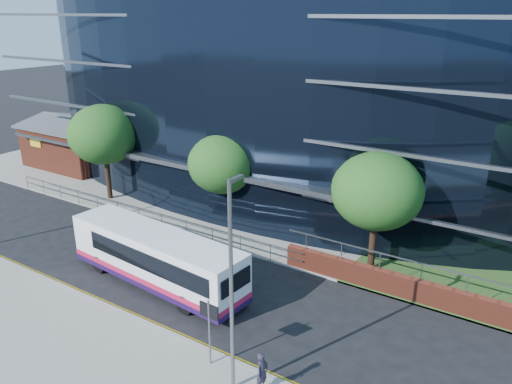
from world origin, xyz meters
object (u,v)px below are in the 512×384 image
Objects in this scene: city_bus at (157,258)px; pedestrian at (262,372)px; brick_pavilion at (77,144)px; tree_far_c at (377,191)px; tree_far_b at (223,164)px; streetlight_east at (232,284)px; street_sign at (209,319)px; tree_far_a at (104,135)px.

city_bus is 9.22m from pedestrian.
tree_far_c is (29.00, -4.50, 2.60)m from brick_pavilion.
tree_far_b reaches higher than pedestrian.
streetlight_east reaches higher than pedestrian.
city_bus is at bearing -140.23° from tree_far_c.
city_bus is at bearing -78.85° from tree_far_b.
brick_pavilion is at bearing 155.21° from city_bus.
tree_far_b is at bearing 124.08° from street_sign.
tree_far_a is at bearing 153.04° from city_bus.
streetlight_east is at bearing 119.65° from pedestrian.
brick_pavilion is 1.23× the size of tree_far_a.
streetlight_east is at bearing -95.11° from tree_far_c.
tree_far_a is 1.07× the size of tree_far_c.
street_sign is (26.50, -15.09, 0.21)m from brick_pavilion.
tree_far_a reaches higher than tree_far_b.
street_sign is 2.80m from streetlight_east.
city_bus reaches higher than pedestrian.
pedestrian is (0.94, 0.45, -3.53)m from streetlight_east.
streetlight_east reaches higher than street_sign.
tree_far_b is 0.76× the size of streetlight_east.
streetlight_east is (1.50, -0.59, 2.29)m from street_sign.
streetlight_east is at bearing -23.95° from city_bus.
pedestrian is at bearing -48.47° from tree_far_b.
city_bus is (-8.51, -7.08, -3.05)m from tree_far_c.
tree_far_c is (20.00, 0.00, -0.33)m from tree_far_a.
brick_pavilion is 5.66× the size of pedestrian.
tree_far_c is 11.48m from city_bus.
street_sign is 0.46× the size of tree_far_b.
streetlight_east reaches higher than city_bus.
brick_pavilion is at bearing 153.45° from tree_far_a.
brick_pavilion is 32.72m from pedestrian.
tree_far_b is 14.74m from streetlight_east.
tree_far_a is 10.03m from tree_far_b.
streetlight_east is 3.68m from pedestrian.
city_bus is at bearing -31.63° from tree_far_a.
tree_far_b is at bearing 2.86° from tree_far_a.
tree_far_a is 0.66× the size of city_bus.
tree_far_a is (-17.50, 10.59, 2.71)m from street_sign.
pedestrian is (-0.06, -10.72, -3.63)m from tree_far_c.
city_bus is at bearing 70.69° from pedestrian.
tree_far_b is at bearing 127.63° from streetlight_east.
city_bus is at bearing -29.46° from brick_pavilion.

